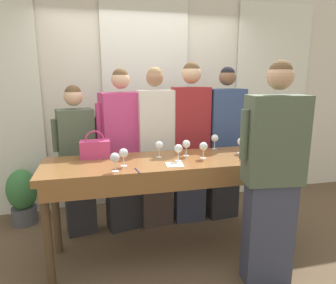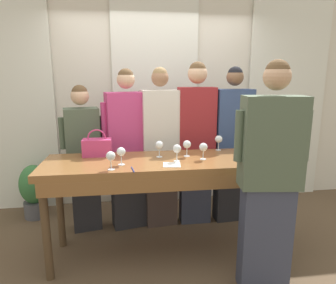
{
  "view_description": "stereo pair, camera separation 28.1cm",
  "coord_description": "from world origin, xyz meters",
  "px_view_note": "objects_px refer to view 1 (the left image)",
  "views": [
    {
      "loc": [
        -0.64,
        -2.6,
        1.71
      ],
      "look_at": [
        0.0,
        0.07,
        1.11
      ],
      "focal_mm": 32.0,
      "sensor_mm": 36.0,
      "label": 1
    },
    {
      "loc": [
        -0.36,
        -2.65,
        1.71
      ],
      "look_at": [
        0.0,
        0.07,
        1.11
      ],
      "focal_mm": 32.0,
      "sensor_mm": 36.0,
      "label": 2
    }
  ],
  "objects_px": {
    "guest_pink_top": "(123,151)",
    "host_pouring": "(272,176)",
    "wine_glass_center_right": "(278,148)",
    "potted_plant": "(23,195)",
    "guest_navy_coat": "(225,143)",
    "wine_glass_back_left": "(203,147)",
    "guest_olive_jacket": "(78,161)",
    "guest_cream_sweater": "(155,148)",
    "wine_glass_center_mid": "(241,142)",
    "wine_glass_back_right": "(178,149)",
    "wine_glass_near_host": "(115,158)",
    "handbag": "(95,149)",
    "wine_glass_front_left": "(159,146)",
    "wine_bottle": "(248,145)",
    "guest_striped_shirt": "(190,141)",
    "wine_glass_center_left": "(284,145)",
    "wine_glass_front_right": "(186,144)",
    "wine_glass_front_mid": "(215,138)",
    "tasting_bar": "(170,171)",
    "wine_glass_back_mid": "(124,153)"
  },
  "relations": [
    {
      "from": "wine_glass_center_mid",
      "to": "guest_olive_jacket",
      "type": "bearing_deg",
      "value": 160.82
    },
    {
      "from": "wine_glass_near_host",
      "to": "potted_plant",
      "type": "bearing_deg",
      "value": 129.32
    },
    {
      "from": "wine_glass_front_right",
      "to": "wine_glass_near_host",
      "type": "distance_m",
      "value": 0.78
    },
    {
      "from": "guest_olive_jacket",
      "to": "guest_navy_coat",
      "type": "relative_size",
      "value": 0.89
    },
    {
      "from": "guest_pink_top",
      "to": "host_pouring",
      "type": "xyz_separation_m",
      "value": [
        1.07,
        -1.21,
        0.03
      ]
    },
    {
      "from": "handbag",
      "to": "guest_pink_top",
      "type": "bearing_deg",
      "value": 53.81
    },
    {
      "from": "wine_glass_back_right",
      "to": "guest_navy_coat",
      "type": "height_order",
      "value": "guest_navy_coat"
    },
    {
      "from": "wine_glass_front_left",
      "to": "host_pouring",
      "type": "distance_m",
      "value": 1.04
    },
    {
      "from": "wine_glass_center_mid",
      "to": "guest_striped_shirt",
      "type": "xyz_separation_m",
      "value": [
        -0.35,
        0.56,
        -0.09
      ]
    },
    {
      "from": "wine_glass_back_left",
      "to": "wine_glass_front_mid",
      "type": "bearing_deg",
      "value": 52.91
    },
    {
      "from": "guest_pink_top",
      "to": "guest_navy_coat",
      "type": "height_order",
      "value": "guest_navy_coat"
    },
    {
      "from": "wine_glass_back_left",
      "to": "guest_striped_shirt",
      "type": "bearing_deg",
      "value": 82.67
    },
    {
      "from": "wine_glass_back_right",
      "to": "host_pouring",
      "type": "xyz_separation_m",
      "value": [
        0.63,
        -0.52,
        -0.14
      ]
    },
    {
      "from": "wine_glass_back_right",
      "to": "wine_glass_center_right",
      "type": "bearing_deg",
      "value": -10.92
    },
    {
      "from": "wine_glass_front_mid",
      "to": "guest_pink_top",
      "type": "relative_size",
      "value": 0.09
    },
    {
      "from": "wine_glass_back_right",
      "to": "host_pouring",
      "type": "relative_size",
      "value": 0.09
    },
    {
      "from": "wine_bottle",
      "to": "handbag",
      "type": "distance_m",
      "value": 1.45
    },
    {
      "from": "guest_cream_sweater",
      "to": "potted_plant",
      "type": "bearing_deg",
      "value": 166.24
    },
    {
      "from": "handbag",
      "to": "guest_olive_jacket",
      "type": "height_order",
      "value": "guest_olive_jacket"
    },
    {
      "from": "wine_glass_back_left",
      "to": "guest_striped_shirt",
      "type": "distance_m",
      "value": 0.67
    },
    {
      "from": "tasting_bar",
      "to": "host_pouring",
      "type": "relative_size",
      "value": 1.25
    },
    {
      "from": "wine_glass_center_right",
      "to": "guest_striped_shirt",
      "type": "distance_m",
      "value": 1.03
    },
    {
      "from": "host_pouring",
      "to": "guest_striped_shirt",
      "type": "bearing_deg",
      "value": 103.75
    },
    {
      "from": "wine_glass_center_right",
      "to": "guest_striped_shirt",
      "type": "bearing_deg",
      "value": 122.79
    },
    {
      "from": "wine_glass_back_mid",
      "to": "guest_pink_top",
      "type": "relative_size",
      "value": 0.09
    },
    {
      "from": "wine_glass_center_mid",
      "to": "wine_glass_center_right",
      "type": "bearing_deg",
      "value": -55.63
    },
    {
      "from": "tasting_bar",
      "to": "guest_cream_sweater",
      "type": "relative_size",
      "value": 1.27
    },
    {
      "from": "wine_glass_front_left",
      "to": "wine_bottle",
      "type": "bearing_deg",
      "value": -12.13
    },
    {
      "from": "guest_striped_shirt",
      "to": "wine_glass_back_left",
      "type": "bearing_deg",
      "value": -97.33
    },
    {
      "from": "wine_glass_near_host",
      "to": "guest_pink_top",
      "type": "distance_m",
      "value": 0.89
    },
    {
      "from": "wine_glass_back_right",
      "to": "guest_olive_jacket",
      "type": "xyz_separation_m",
      "value": [
        -0.93,
        0.69,
        -0.24
      ]
    },
    {
      "from": "wine_glass_center_left",
      "to": "wine_glass_center_mid",
      "type": "xyz_separation_m",
      "value": [
        -0.33,
        0.23,
        -0.0
      ]
    },
    {
      "from": "wine_bottle",
      "to": "guest_cream_sweater",
      "type": "distance_m",
      "value": 1.04
    },
    {
      "from": "handbag",
      "to": "host_pouring",
      "type": "height_order",
      "value": "host_pouring"
    },
    {
      "from": "wine_glass_center_right",
      "to": "potted_plant",
      "type": "relative_size",
      "value": 0.24
    },
    {
      "from": "wine_glass_near_host",
      "to": "wine_bottle",
      "type": "bearing_deg",
      "value": 7.44
    },
    {
      "from": "wine_glass_back_left",
      "to": "guest_olive_jacket",
      "type": "height_order",
      "value": "guest_olive_jacket"
    },
    {
      "from": "tasting_bar",
      "to": "wine_glass_back_mid",
      "type": "distance_m",
      "value": 0.5
    },
    {
      "from": "handbag",
      "to": "wine_glass_near_host",
      "type": "distance_m",
      "value": 0.5
    },
    {
      "from": "wine_glass_center_right",
      "to": "wine_glass_near_host",
      "type": "bearing_deg",
      "value": -179.93
    },
    {
      "from": "wine_glass_near_host",
      "to": "wine_glass_back_right",
      "type": "bearing_deg",
      "value": 16.79
    },
    {
      "from": "wine_glass_center_mid",
      "to": "wine_glass_near_host",
      "type": "xyz_separation_m",
      "value": [
        -1.26,
        -0.31,
        0.0
      ]
    },
    {
      "from": "handbag",
      "to": "guest_olive_jacket",
      "type": "relative_size",
      "value": 0.17
    },
    {
      "from": "wine_glass_center_mid",
      "to": "guest_navy_coat",
      "type": "distance_m",
      "value": 0.58
    },
    {
      "from": "handbag",
      "to": "wine_glass_back_right",
      "type": "height_order",
      "value": "handbag"
    },
    {
      "from": "guest_navy_coat",
      "to": "potted_plant",
      "type": "bearing_deg",
      "value": 171.04
    },
    {
      "from": "wine_glass_back_right",
      "to": "guest_cream_sweater",
      "type": "height_order",
      "value": "guest_cream_sweater"
    },
    {
      "from": "potted_plant",
      "to": "handbag",
      "type": "bearing_deg",
      "value": -41.8
    },
    {
      "from": "guest_cream_sweater",
      "to": "guest_striped_shirt",
      "type": "relative_size",
      "value": 0.97
    },
    {
      "from": "wine_glass_center_mid",
      "to": "guest_navy_coat",
      "type": "xyz_separation_m",
      "value": [
        0.08,
        0.56,
        -0.14
      ]
    }
  ]
}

